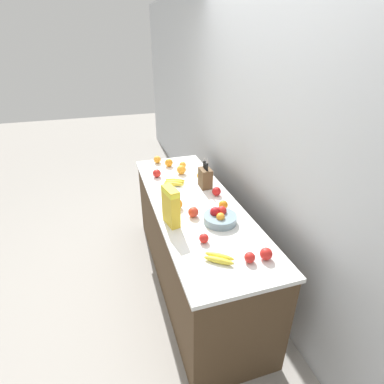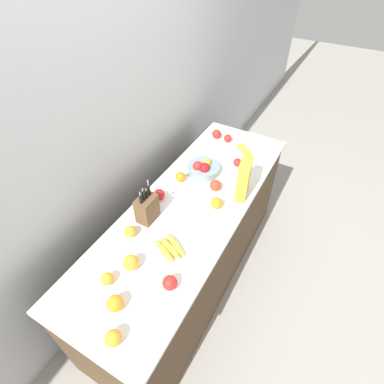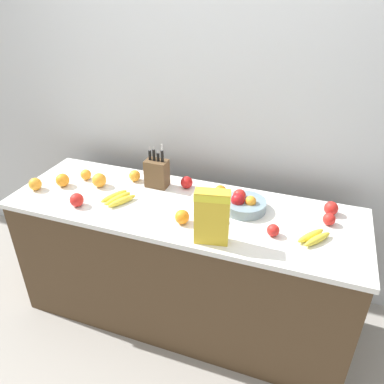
{
  "view_description": "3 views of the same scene",
  "coord_description": "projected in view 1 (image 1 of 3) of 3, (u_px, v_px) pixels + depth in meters",
  "views": [
    {
      "loc": [
        2.06,
        -0.66,
        2.09
      ],
      "look_at": [
        0.04,
        -0.03,
        0.98
      ],
      "focal_mm": 28.0,
      "sensor_mm": 36.0,
      "label": 1
    },
    {
      "loc": [
        -1.21,
        -0.69,
        2.29
      ],
      "look_at": [
        -0.01,
        -0.01,
        0.99
      ],
      "focal_mm": 28.0,
      "sensor_mm": 36.0,
      "label": 2
    },
    {
      "loc": [
        0.68,
        -1.71,
        2.02
      ],
      "look_at": [
        0.05,
        0.04,
        0.95
      ],
      "focal_mm": 35.0,
      "sensor_mm": 36.0,
      "label": 3
    }
  ],
  "objects": [
    {
      "name": "knife_block",
      "position": [
        205.0,
        178.0,
        2.68
      ],
      "size": [
        0.14,
        0.1,
        0.29
      ],
      "color": "brown",
      "rests_on": "counter"
    },
    {
      "name": "cereal_box",
      "position": [
        171.0,
        205.0,
        2.12
      ],
      "size": [
        0.18,
        0.1,
        0.29
      ],
      "rotation": [
        0.0,
        0.0,
        0.19
      ],
      "color": "gold",
      "rests_on": "counter"
    },
    {
      "name": "apple_middle",
      "position": [
        193.0,
        212.0,
        2.26
      ],
      "size": [
        0.08,
        0.08,
        0.08
      ],
      "primitive_type": "sphere",
      "color": "red",
      "rests_on": "counter"
    },
    {
      "name": "fruit_bowl",
      "position": [
        220.0,
        217.0,
        2.2
      ],
      "size": [
        0.25,
        0.25,
        0.11
      ],
      "color": "gray",
      "rests_on": "counter"
    },
    {
      "name": "orange_front_right",
      "position": [
        181.0,
        170.0,
        2.96
      ],
      "size": [
        0.09,
        0.09,
        0.09
      ],
      "primitive_type": "sphere",
      "color": "orange",
      "rests_on": "counter"
    },
    {
      "name": "orange_front_center",
      "position": [
        157.0,
        160.0,
        3.21
      ],
      "size": [
        0.08,
        0.08,
        0.08
      ],
      "primitive_type": "sphere",
      "color": "orange",
      "rests_on": "counter"
    },
    {
      "name": "apple_leftmost",
      "position": [
        266.0,
        254.0,
        1.83
      ],
      "size": [
        0.08,
        0.08,
        0.08
      ],
      "primitive_type": "sphere",
      "color": "red",
      "rests_on": "counter"
    },
    {
      "name": "orange_mid_left",
      "position": [
        183.0,
        165.0,
        3.09
      ],
      "size": [
        0.07,
        0.07,
        0.07
      ],
      "primitive_type": "sphere",
      "color": "orange",
      "rests_on": "counter"
    },
    {
      "name": "orange_mid_right",
      "position": [
        201.0,
        176.0,
        2.85
      ],
      "size": [
        0.07,
        0.07,
        0.07
      ],
      "primitive_type": "sphere",
      "color": "orange",
      "rests_on": "counter"
    },
    {
      "name": "counter",
      "position": [
        194.0,
        244.0,
        2.68
      ],
      "size": [
        2.07,
        0.68,
        0.86
      ],
      "color": "#4C3823",
      "rests_on": "ground_plane"
    },
    {
      "name": "banana_bunch_left",
      "position": [
        219.0,
        258.0,
        1.82
      ],
      "size": [
        0.17,
        0.19,
        0.04
      ],
      "rotation": [
        0.0,
        0.0,
        4.19
      ],
      "color": "yellow",
      "rests_on": "counter"
    },
    {
      "name": "apple_rear",
      "position": [
        217.0,
        191.0,
        2.56
      ],
      "size": [
        0.08,
        0.08,
        0.08
      ],
      "primitive_type": "sphere",
      "color": "red",
      "rests_on": "counter"
    },
    {
      "name": "ground_plane",
      "position": [
        194.0,
        280.0,
        2.88
      ],
      "size": [
        14.0,
        14.0,
        0.0
      ],
      "primitive_type": "plane",
      "color": "gray"
    },
    {
      "name": "apple_by_knife_block",
      "position": [
        204.0,
        238.0,
        1.98
      ],
      "size": [
        0.06,
        0.06,
        0.06
      ],
      "primitive_type": "sphere",
      "color": "red",
      "rests_on": "counter"
    },
    {
      "name": "apple_near_bananas",
      "position": [
        157.0,
        173.0,
        2.89
      ],
      "size": [
        0.08,
        0.08,
        0.08
      ],
      "primitive_type": "sphere",
      "color": "red",
      "rests_on": "counter"
    },
    {
      "name": "orange_near_bowl",
      "position": [
        223.0,
        205.0,
        2.36
      ],
      "size": [
        0.07,
        0.07,
        0.07
      ],
      "primitive_type": "sphere",
      "color": "orange",
      "rests_on": "counter"
    },
    {
      "name": "apple_rightmost",
      "position": [
        250.0,
        257.0,
        1.81
      ],
      "size": [
        0.07,
        0.07,
        0.07
      ],
      "primitive_type": "sphere",
      "color": "red",
      "rests_on": "counter"
    },
    {
      "name": "banana_bunch_right",
      "position": [
        174.0,
        182.0,
        2.77
      ],
      "size": [
        0.19,
        0.22,
        0.04
      ],
      "rotation": [
        0.0,
        0.0,
        4.3
      ],
      "color": "yellow",
      "rests_on": "counter"
    },
    {
      "name": "wall_back",
      "position": [
        260.0,
        145.0,
        2.42
      ],
      "size": [
        9.0,
        0.06,
        2.6
      ],
      "color": "silver",
      "rests_on": "ground_plane"
    },
    {
      "name": "orange_back_center",
      "position": [
        169.0,
        163.0,
        3.13
      ],
      "size": [
        0.08,
        0.08,
        0.08
      ],
      "primitive_type": "sphere",
      "color": "orange",
      "rests_on": "counter"
    },
    {
      "name": "orange_by_cereal",
      "position": [
        178.0,
        204.0,
        2.37
      ],
      "size": [
        0.08,
        0.08,
        0.08
      ],
      "primitive_type": "sphere",
      "color": "orange",
      "rests_on": "counter"
    }
  ]
}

